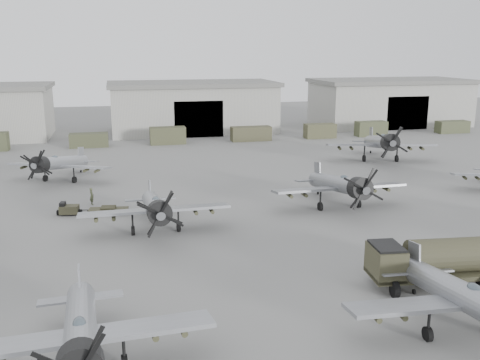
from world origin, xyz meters
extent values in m
plane|color=#61615F|center=(0.00, 0.00, 0.00)|extent=(220.00, 220.00, 0.00)
cube|color=#A3A198|center=(0.00, 62.00, 4.00)|extent=(28.00, 14.00, 8.00)
cube|color=slate|center=(0.00, 62.00, 8.35)|extent=(29.00, 14.80, 0.70)
cube|color=black|center=(0.00, 55.20, 3.00)|extent=(8.12, 0.40, 6.00)
cube|color=#A3A198|center=(38.00, 62.00, 4.00)|extent=(28.00, 14.00, 8.00)
cube|color=slate|center=(38.00, 62.00, 8.35)|extent=(29.00, 14.80, 0.70)
cube|color=black|center=(38.00, 55.20, 3.00)|extent=(8.12, 0.40, 6.00)
cube|color=#3D412A|center=(-17.40, 50.00, 1.04)|extent=(5.62, 2.20, 2.08)
cube|color=#41432C|center=(-5.67, 50.00, 1.31)|extent=(5.42, 2.20, 2.61)
cube|color=#43412C|center=(7.55, 50.00, 1.13)|extent=(6.36, 2.20, 2.26)
cube|color=#46462D|center=(19.26, 50.00, 1.17)|extent=(5.06, 2.20, 2.33)
cube|color=#42462E|center=(28.38, 50.00, 1.23)|extent=(5.16, 2.20, 2.46)
cube|color=#43482F|center=(43.84, 50.00, 1.04)|extent=(5.67, 2.20, 2.09)
cylinder|color=#95989D|center=(-15.42, -8.82, 2.10)|extent=(2.03, 10.19, 2.98)
cube|color=#95989D|center=(-15.39, -9.39, 1.86)|extent=(12.04, 2.82, 0.54)
cube|color=#95989D|center=(-15.69, -4.34, 2.25)|extent=(0.21, 1.59, 1.91)
ellipsoid|color=#3F4C54|center=(-15.33, -10.34, 2.97)|extent=(0.64, 1.18, 0.53)
cylinder|color=black|center=(-15.67, -4.63, 0.14)|extent=(0.13, 0.31, 0.31)
cylinder|color=gray|center=(3.24, -9.72, 2.12)|extent=(2.09, 10.27, 3.00)
cube|color=gray|center=(3.21, -10.30, 1.87)|extent=(12.13, 2.89, 0.54)
cube|color=gray|center=(3.53, -5.22, 2.27)|extent=(0.22, 1.60, 1.92)
ellipsoid|color=#3F4C54|center=(3.14, -11.26, 2.99)|extent=(0.65, 1.19, 0.54)
cylinder|color=black|center=(1.37, -10.37, 0.34)|extent=(0.32, 0.78, 0.77)
cylinder|color=black|center=(3.51, -5.50, 0.14)|extent=(0.13, 0.31, 0.31)
cylinder|color=gray|center=(-10.70, 9.80, 2.09)|extent=(1.56, 10.09, 2.97)
cylinder|color=black|center=(-10.64, 5.33, 2.80)|extent=(1.82, 1.53, 1.98)
cube|color=gray|center=(-10.70, 9.23, 1.85)|extent=(11.90, 2.25, 0.53)
cube|color=gray|center=(-10.76, 14.26, 2.24)|extent=(0.13, 1.58, 1.90)
ellipsoid|color=#3F4C54|center=(-10.68, 8.28, 2.95)|extent=(0.58, 1.15, 0.53)
cylinder|color=black|center=(-12.50, 9.01, 0.33)|extent=(0.28, 0.76, 0.76)
cylinder|color=black|center=(-8.89, 9.06, 0.33)|extent=(0.28, 0.76, 0.76)
cylinder|color=black|center=(-10.76, 13.98, 0.14)|extent=(0.12, 0.31, 0.30)
cylinder|color=gray|center=(6.22, 12.69, 2.19)|extent=(1.66, 10.56, 3.11)
cylinder|color=black|center=(6.30, 8.02, 2.93)|extent=(1.91, 1.60, 2.07)
cube|color=gray|center=(6.23, 12.09, 1.94)|extent=(12.46, 2.39, 0.56)
cube|color=gray|center=(6.15, 17.36, 2.35)|extent=(0.15, 1.66, 1.98)
ellipsoid|color=#3F4C54|center=(6.25, 11.10, 3.09)|extent=(0.62, 1.20, 0.56)
cylinder|color=black|center=(4.35, 11.87, 0.35)|extent=(0.29, 0.80, 0.80)
cylinder|color=black|center=(8.12, 11.93, 0.35)|extent=(0.29, 0.80, 0.80)
cylinder|color=black|center=(6.15, 17.06, 0.15)|extent=(0.12, 0.32, 0.32)
cylinder|color=#96999E|center=(-19.42, 29.09, 2.03)|extent=(5.34, 9.46, 2.88)
cylinder|color=black|center=(-21.23, 25.15, 2.72)|extent=(2.20, 2.06, 1.92)
cube|color=#96999E|center=(-19.65, 28.59, 1.80)|extent=(11.32, 6.67, 0.52)
cube|color=#96999E|center=(-17.60, 33.02, 2.18)|extent=(0.74, 1.44, 1.84)
ellipsoid|color=#3F4C54|center=(-20.03, 27.75, 2.87)|extent=(0.96, 1.24, 0.52)
cylinder|color=black|center=(-21.32, 29.15, 0.32)|extent=(0.54, 0.78, 0.74)
cylinder|color=black|center=(-18.13, 27.69, 0.32)|extent=(0.54, 0.78, 0.74)
cylinder|color=black|center=(-17.72, 32.77, 0.14)|extent=(0.22, 0.31, 0.29)
cylinder|color=gray|center=(20.18, 31.25, 2.45)|extent=(4.53, 11.84, 3.47)
cylinder|color=black|center=(18.89, 26.19, 3.28)|extent=(2.48, 2.23, 2.31)
cube|color=gray|center=(20.02, 30.61, 2.17)|extent=(14.08, 5.81, 0.62)
cube|color=gray|center=(21.47, 36.32, 2.63)|extent=(0.59, 1.83, 2.22)
ellipsoid|color=#3F4C54|center=(19.74, 29.53, 3.46)|extent=(0.98, 1.46, 0.62)
cylinder|color=black|center=(17.91, 30.91, 0.39)|extent=(0.52, 0.94, 0.89)
cylinder|color=black|center=(22.01, 29.87, 0.39)|extent=(0.52, 0.94, 0.89)
cylinder|color=black|center=(21.39, 36.00, 0.17)|extent=(0.22, 0.38, 0.36)
cube|color=#3A3926|center=(5.17, -4.63, 0.84)|extent=(8.02, 3.34, 0.28)
cube|color=#3A3926|center=(2.18, -4.32, 1.73)|extent=(2.03, 2.73, 1.89)
cylinder|color=#3A3926|center=(6.17, -4.73, 1.95)|extent=(5.31, 2.62, 2.12)
cube|color=black|center=(2.18, -4.32, 2.73)|extent=(1.89, 2.39, 0.17)
cylinder|color=black|center=(2.16, -5.61, 0.50)|extent=(0.43, 1.03, 1.00)
cylinder|color=black|center=(7.96, -3.62, 0.50)|extent=(0.43, 1.03, 1.00)
cube|color=#3A3826|center=(-17.79, 15.64, 0.49)|extent=(1.75, 1.22, 0.72)
cube|color=black|center=(-18.32, 15.72, 0.94)|extent=(0.57, 0.87, 0.45)
cylinder|color=black|center=(-17.79, 15.64, 0.22)|extent=(1.14, 0.66, 0.50)
cylinder|color=black|center=(-16.64, 15.47, 0.40)|extent=(1.08, 0.23, 0.07)
cube|color=#3A3826|center=(-14.42, 15.13, 0.40)|extent=(3.56, 1.75, 0.16)
cylinder|color=black|center=(-14.42, 15.13, 0.18)|extent=(1.39, 0.59, 0.40)
cylinder|color=#3A3826|center=(-14.42, 15.13, 0.58)|extent=(1.29, 0.47, 0.29)
imported|color=#40462E|center=(-15.94, 18.48, 0.81)|extent=(0.58, 0.69, 1.62)
camera|label=1|loc=(-13.36, -31.83, 14.31)|focal=40.00mm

